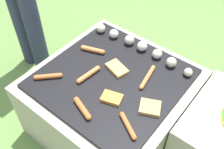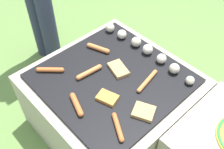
% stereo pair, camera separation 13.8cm
% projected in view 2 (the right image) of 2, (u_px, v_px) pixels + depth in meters
% --- Properties ---
extents(ground_plane, '(14.00, 14.00, 0.00)m').
position_uv_depth(ground_plane, '(112.00, 123.00, 1.72)').
color(ground_plane, '#608442').
extents(grill, '(0.80, 0.80, 0.44)m').
position_uv_depth(grill, '(112.00, 102.00, 1.56)').
color(grill, '#A89E8C').
rests_on(grill, ground_plane).
extents(sausage_mid_left, '(0.05, 0.19, 0.02)m').
position_uv_depth(sausage_mid_left, '(147.00, 81.00, 1.37)').
color(sausage_mid_left, '#C6753D').
rests_on(sausage_mid_left, grill).
extents(sausage_mid_right, '(0.04, 0.16, 0.03)m').
position_uv_depth(sausage_mid_right, '(89.00, 72.00, 1.41)').
color(sausage_mid_right, '#C6753D').
rests_on(sausage_mid_right, grill).
extents(sausage_back_right, '(0.12, 0.12, 0.03)m').
position_uv_depth(sausage_back_right, '(50.00, 70.00, 1.42)').
color(sausage_back_right, '#B7602D').
rests_on(sausage_back_right, grill).
extents(sausage_front_right, '(0.14, 0.09, 0.02)m').
position_uv_depth(sausage_front_right, '(118.00, 127.00, 1.17)').
color(sausage_front_right, '#B7602D').
rests_on(sausage_front_right, grill).
extents(sausage_front_center, '(0.14, 0.07, 0.03)m').
position_uv_depth(sausage_front_center, '(98.00, 48.00, 1.54)').
color(sausage_front_center, '#C6753D').
rests_on(sausage_front_center, grill).
extents(sausage_back_center, '(0.14, 0.07, 0.03)m').
position_uv_depth(sausage_back_center, '(77.00, 104.00, 1.26)').
color(sausage_back_center, '#B7602D').
rests_on(sausage_back_center, grill).
extents(bread_slice_center, '(0.14, 0.11, 0.02)m').
position_uv_depth(bread_slice_center, '(118.00, 69.00, 1.43)').
color(bread_slice_center, tan).
rests_on(bread_slice_center, grill).
extents(bread_slice_right, '(0.13, 0.12, 0.02)m').
position_uv_depth(bread_slice_right, '(144.00, 112.00, 1.23)').
color(bread_slice_right, tan).
rests_on(bread_slice_right, grill).
extents(bread_slice_left, '(0.12, 0.10, 0.02)m').
position_uv_depth(bread_slice_left, '(107.00, 98.00, 1.29)').
color(bread_slice_left, '#D18438').
rests_on(bread_slice_left, grill).
extents(mushroom_row, '(0.66, 0.08, 0.06)m').
position_uv_depth(mushroom_row, '(144.00, 48.00, 1.52)').
color(mushroom_row, beige).
rests_on(mushroom_row, grill).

